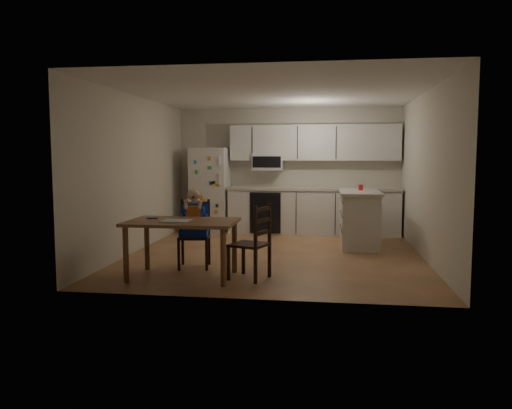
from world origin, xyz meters
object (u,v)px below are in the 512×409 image
at_px(refrigerator, 210,190).
at_px(red_cup, 361,187).
at_px(chair_side, 256,237).
at_px(kitchen_island, 360,219).
at_px(chair_booster, 194,220).
at_px(dining_table, 182,228).

distance_m(refrigerator, red_cup, 3.09).
relative_size(red_cup, chair_side, 0.11).
distance_m(kitchen_island, chair_booster, 3.07).
bearing_deg(chair_booster, dining_table, -97.78).
height_order(refrigerator, chair_side, refrigerator).
xyz_separation_m(refrigerator, red_cup, (2.93, -0.96, 0.14)).
bearing_deg(kitchen_island, dining_table, -132.67).
height_order(chair_booster, chair_side, chair_booster).
height_order(refrigerator, dining_table, refrigerator).
bearing_deg(kitchen_island, refrigerator, 156.72).
bearing_deg(chair_booster, refrigerator, 91.07).
bearing_deg(dining_table, red_cup, 50.02).
relative_size(refrigerator, kitchen_island, 1.33).
relative_size(kitchen_island, chair_booster, 1.16).
bearing_deg(red_cup, dining_table, -129.98).
xyz_separation_m(refrigerator, chair_booster, (0.53, -3.20, -0.19)).
relative_size(red_cup, dining_table, 0.07).
height_order(red_cup, chair_booster, chair_booster).
distance_m(refrigerator, dining_table, 3.86).
height_order(dining_table, chair_booster, chair_booster).
relative_size(refrigerator, red_cup, 16.98).
relative_size(dining_table, chair_booster, 1.24).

